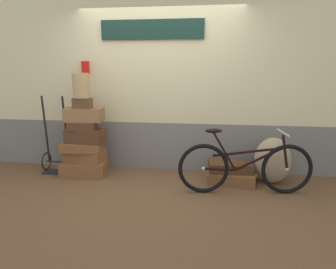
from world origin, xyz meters
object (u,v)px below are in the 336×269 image
Objects in this scene: bicycle at (245,167)px; wicker_basket at (81,86)px; suitcase_4 at (83,126)px; burlap_sack at (273,160)px; suitcase_2 at (82,147)px; suitcase_7 at (232,177)px; suitcase_3 at (86,136)px; suitcase_0 at (84,168)px; suitcase_6 at (82,103)px; suitcase_1 at (85,156)px; suitcase_8 at (230,167)px; suitcase_5 at (84,115)px; luggage_trolley at (57,154)px.

wicker_basket is at bearing 170.43° from bicycle.
suitcase_4 is 0.62× the size of burlap_sack.
burlap_sack is at bearing 1.11° from wicker_basket.
suitcase_4 reaches higher than suitcase_2.
suitcase_3 is at bearing -174.52° from suitcase_7.
suitcase_7 is (2.18, -0.02, -0.54)m from suitcase_3.
bicycle is (2.37, -0.38, -0.09)m from suitcase_2.
suitcase_6 reaches higher than suitcase_0.
suitcase_7 is at bearing -172.67° from burlap_sack.
suitcase_1 is 1.04× the size of suitcase_3.
suitcase_1 is 0.15m from suitcase_2.
suitcase_8 is 2.46m from wicker_basket.
suitcase_2 is 1.10× the size of suitcase_5.
luggage_trolley is at bearing 165.89° from suitcase_5.
suitcase_5 is (0.02, 0.05, 0.82)m from suitcase_0.
suitcase_2 is at bearing -15.63° from luggage_trolley.
suitcase_2 reaches higher than suitcase_8.
suitcase_6 is (0.04, -0.01, 0.66)m from suitcase_2.
suitcase_0 is at bearing 177.53° from suitcase_8.
suitcase_3 is 0.85× the size of burlap_sack.
suitcase_8 is (2.19, 0.05, 0.11)m from suitcase_0.
burlap_sack reaches higher than suitcase_0.
luggage_trolley is at bearing 173.84° from suitcase_1.
suitcase_4 reaches higher than burlap_sack.
suitcase_0 is 1.10× the size of suitcase_2.
suitcase_8 is at bearing 0.76° from wicker_basket.
suitcase_3 is 0.65m from luggage_trolley.
bicycle is at bearing -13.94° from suitcase_4.
suitcase_3 is 2.36m from bicycle.
suitcase_4 is 1.15× the size of wicker_basket.
suitcase_3 is 0.32× the size of bicycle.
suitcase_7 is 2.74m from luggage_trolley.
suitcase_2 is 1.69× the size of wicker_basket.
suitcase_2 is 0.17m from suitcase_3.
wicker_basket is (0.00, 0.02, 0.59)m from suitcase_4.
bicycle is at bearing -133.76° from burlap_sack.
suitcase_6 is at bearing -52.83° from suitcase_1.
suitcase_1 is at bearing 170.14° from bicycle.
suitcase_3 is 0.86× the size of suitcase_7.
suitcase_4 is (0.01, 0.00, 0.67)m from suitcase_0.
luggage_trolley is (-0.52, 0.12, -1.09)m from wicker_basket.
suitcase_6 is (0.01, -0.05, 0.18)m from suitcase_5.
wicker_basket reaches higher than suitcase_1.
suitcase_2 is 0.35× the size of bicycle.
suitcase_1 is 2.19× the size of suitcase_6.
suitcase_2 reaches higher than suitcase_7.
bicycle is (2.86, -0.52, 0.08)m from luggage_trolley.
suitcase_0 is at bearing -97.13° from suitcase_1.
suitcase_4 is 2.41m from bicycle.
suitcase_1 is 0.96× the size of suitcase_8.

